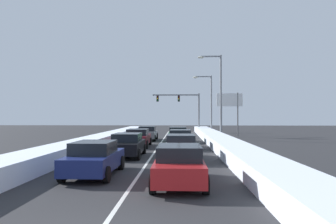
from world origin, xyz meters
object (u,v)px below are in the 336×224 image
at_px(street_lamp_right_near, 218,90).
at_px(sedan_maroon_center_lane_third, 138,138).
at_px(sedan_charcoal_right_lane_third, 180,139).
at_px(street_lamp_right_mid, 209,99).
at_px(sedan_navy_center_lane_nearest, 95,158).
at_px(sedan_black_center_lane_second, 128,145).
at_px(sedan_silver_right_lane_second, 181,147).
at_px(sedan_red_right_lane_nearest, 179,164).
at_px(sedan_green_right_lane_fourth, 178,134).
at_px(roadside_sign_right, 230,105).
at_px(sedan_gray_center_lane_fourth, 148,133).
at_px(traffic_light_gantry, 184,104).

bearing_deg(street_lamp_right_near, sedan_maroon_center_lane_third, -133.88).
height_order(sedan_charcoal_right_lane_third, street_lamp_right_mid, street_lamp_right_mid).
distance_m(sedan_navy_center_lane_nearest, sedan_black_center_lane_second, 6.27).
bearing_deg(sedan_silver_right_lane_second, sedan_charcoal_right_lane_third, 90.17).
bearing_deg(sedan_navy_center_lane_nearest, sedan_charcoal_right_lane_third, 71.53).
bearing_deg(sedan_red_right_lane_nearest, sedan_black_center_lane_second, 112.84).
height_order(sedan_navy_center_lane_nearest, sedan_maroon_center_lane_third, same).
relative_size(sedan_green_right_lane_fourth, sedan_maroon_center_lane_third, 1.00).
relative_size(sedan_red_right_lane_nearest, roadside_sign_right, 0.82).
xyz_separation_m(sedan_navy_center_lane_nearest, street_lamp_right_mid, (7.80, 29.45, 4.15)).
bearing_deg(street_lamp_right_mid, sedan_gray_center_lane_fourth, -127.15).
height_order(sedan_red_right_lane_nearest, sedan_navy_center_lane_nearest, same).
bearing_deg(sedan_charcoal_right_lane_third, traffic_light_gantry, 88.37).
distance_m(street_lamp_right_near, roadside_sign_right, 4.91).
relative_size(sedan_silver_right_lane_second, sedan_navy_center_lane_nearest, 1.00).
relative_size(sedan_red_right_lane_nearest, sedan_green_right_lane_fourth, 1.00).
bearing_deg(traffic_light_gantry, roadside_sign_right, -63.49).
bearing_deg(sedan_gray_center_lane_fourth, sedan_charcoal_right_lane_third, -66.76).
bearing_deg(sedan_silver_right_lane_second, street_lamp_right_near, 75.17).
distance_m(sedan_gray_center_lane_fourth, street_lamp_right_mid, 13.06).
bearing_deg(street_lamp_right_mid, roadside_sign_right, -63.95).
xyz_separation_m(sedan_gray_center_lane_fourth, roadside_sign_right, (9.64, 5.44, 3.25)).
xyz_separation_m(sedan_green_right_lane_fourth, sedan_black_center_lane_second, (-3.20, -11.02, 0.00)).
xyz_separation_m(sedan_navy_center_lane_nearest, sedan_gray_center_lane_fourth, (0.32, 19.58, 0.00)).
bearing_deg(street_lamp_right_near, sedan_black_center_lane_second, -117.62).
distance_m(sedan_red_right_lane_nearest, roadside_sign_right, 27.58).
height_order(sedan_black_center_lane_second, sedan_gray_center_lane_fourth, same).
bearing_deg(sedan_charcoal_right_lane_third, sedan_maroon_center_lane_third, 161.00).
height_order(sedan_silver_right_lane_second, sedan_gray_center_lane_fourth, same).
bearing_deg(sedan_black_center_lane_second, sedan_red_right_lane_nearest, -67.16).
distance_m(sedan_silver_right_lane_second, sedan_charcoal_right_lane_third, 6.38).
bearing_deg(sedan_silver_right_lane_second, sedan_gray_center_lane_fourth, 103.60).
xyz_separation_m(sedan_charcoal_right_lane_third, sedan_green_right_lane_fourth, (-0.21, 5.85, 0.00)).
bearing_deg(traffic_light_gantry, sedan_maroon_center_lane_third, -100.47).
xyz_separation_m(sedan_gray_center_lane_fourth, traffic_light_gantry, (4.19, 16.36, 3.73)).
height_order(sedan_silver_right_lane_second, street_lamp_right_mid, street_lamp_right_mid).
bearing_deg(sedan_gray_center_lane_fourth, sedan_green_right_lane_fourth, -34.93).
distance_m(sedan_red_right_lane_nearest, street_lamp_right_mid, 31.63).
bearing_deg(traffic_light_gantry, sedan_gray_center_lane_fourth, -104.37).
height_order(sedan_silver_right_lane_second, sedan_green_right_lane_fourth, same).
height_order(sedan_green_right_lane_fourth, roadside_sign_right, roadside_sign_right).
height_order(sedan_red_right_lane_nearest, sedan_silver_right_lane_second, same).
bearing_deg(sedan_maroon_center_lane_third, street_lamp_right_mid, 65.67).
xyz_separation_m(sedan_green_right_lane_fourth, street_lamp_right_mid, (4.19, 12.16, 4.15)).
bearing_deg(street_lamp_right_mid, sedan_charcoal_right_lane_third, -102.46).
bearing_deg(roadside_sign_right, sedan_charcoal_right_lane_third, -114.33).
distance_m(sedan_green_right_lane_fourth, roadside_sign_right, 10.53).
height_order(sedan_charcoal_right_lane_third, sedan_gray_center_lane_fourth, same).
bearing_deg(sedan_red_right_lane_nearest, street_lamp_right_mid, 82.56).
bearing_deg(sedan_navy_center_lane_nearest, traffic_light_gantry, 82.84).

